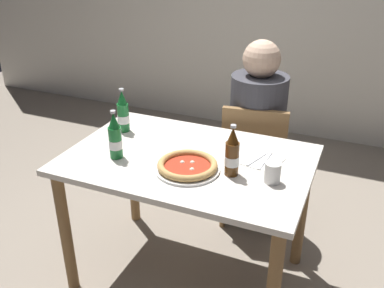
{
  "coord_description": "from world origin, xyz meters",
  "views": [
    {
      "loc": [
        0.75,
        -1.71,
        1.75
      ],
      "look_at": [
        0.0,
        0.05,
        0.8
      ],
      "focal_mm": 40.08,
      "sensor_mm": 36.0,
      "label": 1
    }
  ],
  "objects_px": {
    "chair_behind_table": "(254,158)",
    "pizza_margherita_near": "(187,166)",
    "diner_seated": "(256,140)",
    "beer_bottle_center": "(232,154)",
    "paper_cup": "(273,173)",
    "beer_bottle_left": "(115,138)",
    "napkin_with_cutlery": "(261,160)",
    "beer_bottle_right": "(123,113)",
    "dining_table_main": "(188,177)"
  },
  "relations": [
    {
      "from": "chair_behind_table",
      "to": "pizza_margherita_near",
      "type": "distance_m",
      "value": 0.8
    },
    {
      "from": "diner_seated",
      "to": "pizza_margherita_near",
      "type": "bearing_deg",
      "value": -98.99
    },
    {
      "from": "beer_bottle_center",
      "to": "paper_cup",
      "type": "xyz_separation_m",
      "value": [
        0.19,
        0.01,
        -0.06
      ]
    },
    {
      "from": "diner_seated",
      "to": "beer_bottle_left",
      "type": "height_order",
      "value": "diner_seated"
    },
    {
      "from": "diner_seated",
      "to": "napkin_with_cutlery",
      "type": "xyz_separation_m",
      "value": [
        0.17,
        -0.56,
        0.17
      ]
    },
    {
      "from": "pizza_margherita_near",
      "to": "beer_bottle_center",
      "type": "xyz_separation_m",
      "value": [
        0.2,
        0.05,
        0.08
      ]
    },
    {
      "from": "beer_bottle_center",
      "to": "diner_seated",
      "type": "bearing_deg",
      "value": 95.97
    },
    {
      "from": "paper_cup",
      "to": "beer_bottle_left",
      "type": "bearing_deg",
      "value": -174.75
    },
    {
      "from": "beer_bottle_left",
      "to": "beer_bottle_right",
      "type": "xyz_separation_m",
      "value": [
        -0.13,
        0.29,
        0.0
      ]
    },
    {
      "from": "napkin_with_cutlery",
      "to": "beer_bottle_left",
      "type": "bearing_deg",
      "value": -160.11
    },
    {
      "from": "pizza_margherita_near",
      "to": "paper_cup",
      "type": "height_order",
      "value": "paper_cup"
    },
    {
      "from": "dining_table_main",
      "to": "beer_bottle_left",
      "type": "relative_size",
      "value": 4.86
    },
    {
      "from": "chair_behind_table",
      "to": "beer_bottle_right",
      "type": "xyz_separation_m",
      "value": [
        -0.64,
        -0.46,
        0.37
      ]
    },
    {
      "from": "beer_bottle_center",
      "to": "napkin_with_cutlery",
      "type": "height_order",
      "value": "beer_bottle_center"
    },
    {
      "from": "chair_behind_table",
      "to": "beer_bottle_right",
      "type": "height_order",
      "value": "beer_bottle_right"
    },
    {
      "from": "dining_table_main",
      "to": "beer_bottle_center",
      "type": "xyz_separation_m",
      "value": [
        0.25,
        -0.07,
        0.22
      ]
    },
    {
      "from": "pizza_margherita_near",
      "to": "chair_behind_table",
      "type": "bearing_deg",
      "value": 79.63
    },
    {
      "from": "beer_bottle_left",
      "to": "beer_bottle_right",
      "type": "distance_m",
      "value": 0.32
    },
    {
      "from": "chair_behind_table",
      "to": "diner_seated",
      "type": "relative_size",
      "value": 0.7
    },
    {
      "from": "beer_bottle_left",
      "to": "napkin_with_cutlery",
      "type": "relative_size",
      "value": 1.15
    },
    {
      "from": "dining_table_main",
      "to": "chair_behind_table",
      "type": "distance_m",
      "value": 0.66
    },
    {
      "from": "dining_table_main",
      "to": "beer_bottle_center",
      "type": "relative_size",
      "value": 4.86
    },
    {
      "from": "dining_table_main",
      "to": "beer_bottle_right",
      "type": "height_order",
      "value": "beer_bottle_right"
    },
    {
      "from": "pizza_margherita_near",
      "to": "beer_bottle_left",
      "type": "height_order",
      "value": "beer_bottle_left"
    },
    {
      "from": "diner_seated",
      "to": "paper_cup",
      "type": "relative_size",
      "value": 12.73
    },
    {
      "from": "beer_bottle_left",
      "to": "beer_bottle_right",
      "type": "height_order",
      "value": "same"
    },
    {
      "from": "diner_seated",
      "to": "beer_bottle_center",
      "type": "bearing_deg",
      "value": -84.03
    },
    {
      "from": "dining_table_main",
      "to": "beer_bottle_left",
      "type": "xyz_separation_m",
      "value": [
        -0.32,
        -0.14,
        0.22
      ]
    },
    {
      "from": "dining_table_main",
      "to": "beer_bottle_center",
      "type": "distance_m",
      "value": 0.34
    },
    {
      "from": "chair_behind_table",
      "to": "dining_table_main",
      "type": "bearing_deg",
      "value": 64.98
    },
    {
      "from": "beer_bottle_center",
      "to": "beer_bottle_right",
      "type": "distance_m",
      "value": 0.74
    },
    {
      "from": "chair_behind_table",
      "to": "beer_bottle_left",
      "type": "xyz_separation_m",
      "value": [
        -0.51,
        -0.75,
        0.37
      ]
    },
    {
      "from": "beer_bottle_center",
      "to": "beer_bottle_right",
      "type": "xyz_separation_m",
      "value": [
        -0.71,
        0.22,
        0.0
      ]
    },
    {
      "from": "napkin_with_cutlery",
      "to": "chair_behind_table",
      "type": "bearing_deg",
      "value": 107.53
    },
    {
      "from": "pizza_margherita_near",
      "to": "beer_bottle_right",
      "type": "distance_m",
      "value": 0.58
    },
    {
      "from": "chair_behind_table",
      "to": "diner_seated",
      "type": "height_order",
      "value": "diner_seated"
    },
    {
      "from": "pizza_margherita_near",
      "to": "napkin_with_cutlery",
      "type": "height_order",
      "value": "pizza_margherita_near"
    },
    {
      "from": "napkin_with_cutlery",
      "to": "paper_cup",
      "type": "height_order",
      "value": "paper_cup"
    },
    {
      "from": "beer_bottle_center",
      "to": "beer_bottle_right",
      "type": "bearing_deg",
      "value": 162.43
    },
    {
      "from": "chair_behind_table",
      "to": "pizza_margherita_near",
      "type": "relative_size",
      "value": 2.78
    },
    {
      "from": "dining_table_main",
      "to": "chair_behind_table",
      "type": "xyz_separation_m",
      "value": [
        0.18,
        0.61,
        -0.15
      ]
    },
    {
      "from": "beer_bottle_right",
      "to": "napkin_with_cutlery",
      "type": "bearing_deg",
      "value": -3.24
    },
    {
      "from": "dining_table_main",
      "to": "chair_behind_table",
      "type": "bearing_deg",
      "value": 73.32
    },
    {
      "from": "diner_seated",
      "to": "pizza_margherita_near",
      "type": "xyz_separation_m",
      "value": [
        -0.12,
        -0.78,
        0.19
      ]
    },
    {
      "from": "pizza_margherita_near",
      "to": "beer_bottle_left",
      "type": "relative_size",
      "value": 1.24
    },
    {
      "from": "pizza_margherita_near",
      "to": "beer_bottle_right",
      "type": "bearing_deg",
      "value": 152.01
    },
    {
      "from": "beer_bottle_left",
      "to": "paper_cup",
      "type": "height_order",
      "value": "beer_bottle_left"
    },
    {
      "from": "chair_behind_table",
      "to": "pizza_margherita_near",
      "type": "xyz_separation_m",
      "value": [
        -0.13,
        -0.73,
        0.29
      ]
    },
    {
      "from": "dining_table_main",
      "to": "diner_seated",
      "type": "distance_m",
      "value": 0.68
    },
    {
      "from": "diner_seated",
      "to": "beer_bottle_right",
      "type": "distance_m",
      "value": 0.85
    }
  ]
}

